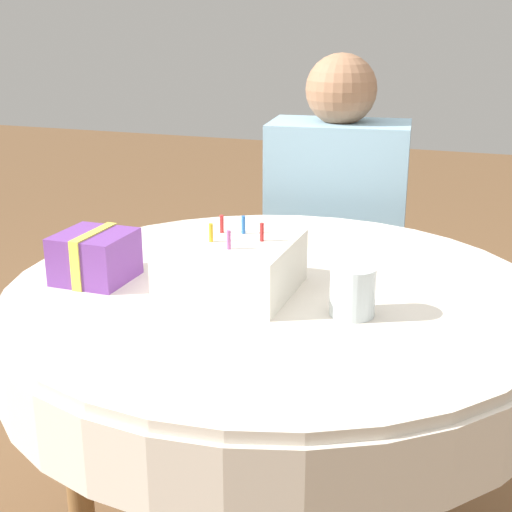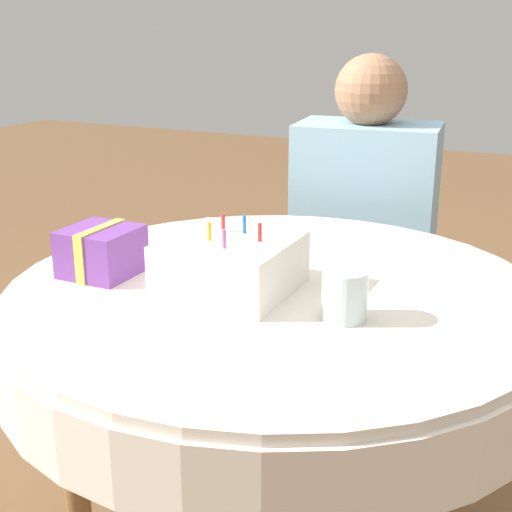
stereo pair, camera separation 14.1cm
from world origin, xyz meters
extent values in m
cylinder|color=silver|center=(0.00, 0.00, 0.73)|extent=(1.08, 1.08, 0.02)
cylinder|color=silver|center=(0.00, 0.00, 0.66)|extent=(1.10, 1.10, 0.13)
cylinder|color=brown|center=(-0.30, -0.30, 0.36)|extent=(0.05, 0.05, 0.72)
cylinder|color=brown|center=(-0.30, 0.30, 0.36)|extent=(0.05, 0.05, 0.72)
cylinder|color=brown|center=(0.30, 0.30, 0.36)|extent=(0.05, 0.05, 0.72)
cube|color=#4C331E|center=(-0.07, 0.81, 0.41)|extent=(0.45, 0.45, 0.04)
cube|color=#4C331E|center=(-0.09, 1.00, 0.66)|extent=(0.36, 0.08, 0.46)
cylinder|color=#4C331E|center=(-0.22, 0.62, 0.20)|extent=(0.04, 0.04, 0.40)
cylinder|color=#4C331E|center=(0.12, 0.66, 0.20)|extent=(0.04, 0.04, 0.40)
cylinder|color=#4C331E|center=(-0.26, 0.96, 0.20)|extent=(0.04, 0.04, 0.40)
cylinder|color=#4C331E|center=(0.08, 1.01, 0.20)|extent=(0.04, 0.04, 0.40)
cylinder|color=#9E7051|center=(-0.15, 0.62, 0.22)|extent=(0.09, 0.09, 0.43)
cylinder|color=#9E7051|center=(0.06, 0.65, 0.22)|extent=(0.09, 0.09, 0.43)
cube|color=#8CB7D1|center=(-0.07, 0.81, 0.70)|extent=(0.44, 0.31, 0.53)
sphere|color=#9E7051|center=(-0.07, 0.81, 1.06)|extent=(0.21, 0.21, 0.21)
cube|color=white|center=(-0.07, -0.06, 0.80)|extent=(0.24, 0.24, 0.11)
cylinder|color=red|center=(-0.01, -0.05, 0.87)|extent=(0.01, 0.01, 0.04)
cylinder|color=blue|center=(-0.06, -0.01, 0.87)|extent=(0.01, 0.01, 0.04)
cylinder|color=red|center=(-0.11, -0.02, 0.87)|extent=(0.01, 0.01, 0.04)
cylinder|color=gold|center=(-0.10, -0.08, 0.87)|extent=(0.01, 0.01, 0.04)
cylinder|color=#D166B2|center=(-0.05, -0.12, 0.87)|extent=(0.01, 0.01, 0.04)
cylinder|color=silver|center=(0.18, -0.10, 0.79)|extent=(0.08, 0.08, 0.09)
cube|color=#753D99|center=(-0.36, -0.09, 0.79)|extent=(0.14, 0.14, 0.10)
cube|color=#EAE54C|center=(-0.36, -0.09, 0.79)|extent=(0.02, 0.15, 0.10)
camera|label=1|loc=(0.42, -1.28, 1.25)|focal=50.00mm
camera|label=2|loc=(0.55, -1.22, 1.25)|focal=50.00mm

